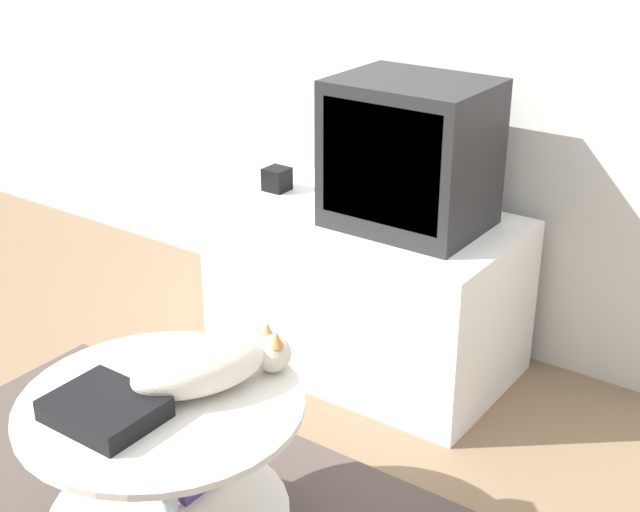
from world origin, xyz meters
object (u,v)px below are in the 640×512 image
at_px(speaker, 277,179).
at_px(dvd_box, 105,409).
at_px(tv, 411,154).
at_px(cat, 205,367).

relative_size(speaker, dvd_box, 0.33).
bearing_deg(tv, speaker, 178.55).
bearing_deg(speaker, tv, -1.45).
distance_m(tv, dvd_box, 1.30).
relative_size(tv, cat, 0.97).
distance_m(tv, cat, 1.07).
height_order(speaker, cat, speaker).
distance_m(speaker, cat, 1.21).
xyz_separation_m(dvd_box, cat, (0.10, 0.23, 0.03)).
height_order(dvd_box, cat, cat).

